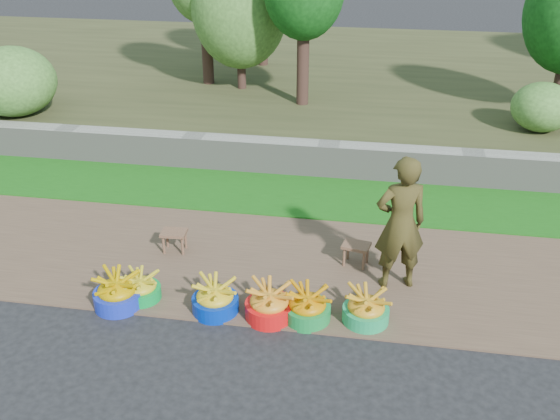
% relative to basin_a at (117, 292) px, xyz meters
% --- Properties ---
extents(ground_plane, '(120.00, 120.00, 0.00)m').
position_rel_basin_a_xyz_m(ground_plane, '(1.94, -0.14, -0.18)').
color(ground_plane, black).
rests_on(ground_plane, ground).
extents(dirt_shoulder, '(80.00, 2.50, 0.02)m').
position_rel_basin_a_xyz_m(dirt_shoulder, '(1.94, 1.11, -0.17)').
color(dirt_shoulder, brown).
rests_on(dirt_shoulder, ground).
extents(grass_verge, '(80.00, 1.50, 0.04)m').
position_rel_basin_a_xyz_m(grass_verge, '(1.94, 3.11, -0.16)').
color(grass_verge, '#175B12').
rests_on(grass_verge, ground).
extents(retaining_wall, '(80.00, 0.35, 0.55)m').
position_rel_basin_a_xyz_m(retaining_wall, '(1.94, 3.96, 0.10)').
color(retaining_wall, gray).
rests_on(retaining_wall, ground).
extents(earth_bank, '(80.00, 10.00, 0.50)m').
position_rel_basin_a_xyz_m(earth_bank, '(1.94, 8.86, 0.07)').
color(earth_bank, '#383B1F').
rests_on(earth_bank, ground).
extents(basin_a, '(0.53, 0.53, 0.40)m').
position_rel_basin_a_xyz_m(basin_a, '(0.00, 0.00, 0.00)').
color(basin_a, '#162ABE').
rests_on(basin_a, ground).
extents(basin_b, '(0.44, 0.44, 0.33)m').
position_rel_basin_a_xyz_m(basin_b, '(0.21, 0.16, -0.03)').
color(basin_b, '#018B33').
rests_on(basin_b, ground).
extents(basin_c, '(0.51, 0.51, 0.38)m').
position_rel_basin_a_xyz_m(basin_c, '(1.09, 0.07, -0.01)').
color(basin_c, '#0227A3').
rests_on(basin_c, ground).
extents(basin_d, '(0.53, 0.53, 0.39)m').
position_rel_basin_a_xyz_m(basin_d, '(1.69, 0.07, -0.00)').
color(basin_d, red).
rests_on(basin_d, ground).
extents(basin_e, '(0.50, 0.50, 0.37)m').
position_rel_basin_a_xyz_m(basin_e, '(2.10, 0.10, -0.01)').
color(basin_e, '#148035').
rests_on(basin_e, ground).
extents(basin_f, '(0.50, 0.50, 0.37)m').
position_rel_basin_a_xyz_m(basin_f, '(2.72, 0.16, -0.01)').
color(basin_f, '#199655').
rests_on(basin_f, ground).
extents(stool_left, '(0.33, 0.26, 0.28)m').
position_rel_basin_a_xyz_m(stool_left, '(0.25, 1.22, 0.06)').
color(stool_left, brown).
rests_on(stool_left, dirt_shoulder).
extents(stool_right, '(0.37, 0.31, 0.28)m').
position_rel_basin_a_xyz_m(stool_right, '(2.54, 1.28, 0.07)').
color(stool_right, brown).
rests_on(stool_right, dirt_shoulder).
extents(vendor_woman, '(0.67, 0.54, 1.60)m').
position_rel_basin_a_xyz_m(vendor_woman, '(3.02, 0.92, 0.64)').
color(vendor_woman, black).
rests_on(vendor_woman, dirt_shoulder).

